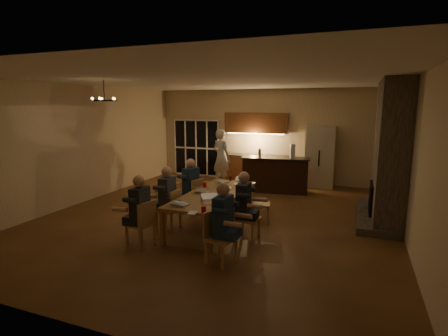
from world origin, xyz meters
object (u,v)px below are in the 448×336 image
at_px(plate_left, 180,202).
at_px(chair_left_near, 140,223).
at_px(bar_blender, 292,151).
at_px(refrigerator, 320,157).
at_px(dining_table, 214,210).
at_px(person_left_near, 140,212).
at_px(laptop_f, 241,180).
at_px(person_right_near, 223,223).
at_px(person_left_far, 191,187).
at_px(standing_person, 221,158).
at_px(bar_island, 275,175).
at_px(plate_near, 220,200).
at_px(chair_left_mid, 168,210).
at_px(mug_back, 216,182).
at_px(laptop_a, 180,199).
at_px(plate_far, 242,188).
at_px(chair_right_far, 260,203).
at_px(laptop_d, 221,190).
at_px(bar_bottle, 260,153).
at_px(can_cola, 231,178).
at_px(person_right_mid, 244,206).
at_px(can_silver, 202,198).
at_px(person_left_mid, 168,198).
at_px(chandelier, 104,100).
at_px(chair_right_mid, 247,218).
at_px(redcup_far, 239,179).
at_px(mug_front, 205,196).
at_px(laptop_e, 221,177).
at_px(laptop_b, 211,198).
at_px(redcup_near, 204,209).
at_px(mug_mid, 225,186).
at_px(chair_left_far, 192,196).
at_px(chair_right_near, 221,238).

bearing_deg(plate_left, chair_left_near, -132.89).
bearing_deg(bar_blender, plate_left, -132.61).
bearing_deg(refrigerator, dining_table, -110.23).
distance_m(person_left_near, laptop_f, 2.82).
height_order(person_left_near, person_right_near, same).
bearing_deg(person_left_far, standing_person, -160.35).
distance_m(bar_island, plate_near, 4.11).
bearing_deg(chair_left_mid, mug_back, 161.81).
bearing_deg(laptop_a, plate_far, -101.52).
bearing_deg(chair_left_mid, chair_right_far, 126.52).
xyz_separation_m(laptop_d, plate_far, (0.22, 0.74, -0.10)).
relative_size(plate_left, bar_bottle, 1.11).
distance_m(laptop_f, can_cola, 0.49).
relative_size(person_right_mid, can_silver, 11.50).
xyz_separation_m(refrigerator, chair_left_mid, (-2.58, -5.31, -0.55)).
height_order(person_left_mid, person_right_mid, same).
xyz_separation_m(person_left_near, chandelier, (-1.62, 1.15, 2.06)).
relative_size(laptop_a, laptop_f, 1.00).
distance_m(laptop_a, mug_back, 1.92).
distance_m(refrigerator, chandelier, 6.89).
height_order(chair_right_mid, redcup_far, chair_right_mid).
bearing_deg(laptop_d, person_right_mid, -5.29).
bearing_deg(chandelier, plate_near, -2.01).
bearing_deg(mug_front, can_silver, -83.05).
relative_size(bar_island, plate_far, 8.41).
bearing_deg(mug_front, plate_far, 68.58).
bearing_deg(person_left_far, laptop_a, 31.41).
bearing_deg(person_left_near, laptop_e, 163.76).
distance_m(chandelier, bar_bottle, 4.96).
xyz_separation_m(refrigerator, laptop_b, (-1.49, -5.54, -0.14)).
height_order(chair_left_mid, person_right_mid, person_right_mid).
xyz_separation_m(person_right_mid, mug_back, (-1.15, 1.39, 0.11)).
xyz_separation_m(person_left_near, plate_far, (1.26, 2.23, 0.07)).
xyz_separation_m(chair_left_near, redcup_near, (1.25, 0.16, 0.37)).
bearing_deg(can_cola, bar_bottle, 86.45).
xyz_separation_m(can_cola, bar_bottle, (0.14, 2.25, 0.39)).
xyz_separation_m(mug_mid, plate_left, (-0.41, -1.46, -0.04)).
bearing_deg(chair_left_near, chair_right_far, 154.19).
relative_size(standing_person, plate_near, 7.82).
relative_size(bar_island, redcup_far, 17.15).
relative_size(bar_island, bar_bottle, 8.58).
relative_size(laptop_d, laptop_e, 1.00).
distance_m(person_right_mid, can_cola, 2.08).
relative_size(chair_right_mid, laptop_f, 2.78).
bearing_deg(can_silver, bar_island, 82.76).
height_order(chair_left_far, chair_right_near, same).
bearing_deg(chandelier, person_left_near, -35.21).
relative_size(dining_table, standing_person, 1.50).
height_order(plate_near, bar_bottle, bar_bottle).
xyz_separation_m(bar_island, person_right_mid, (0.30, -4.10, 0.15)).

